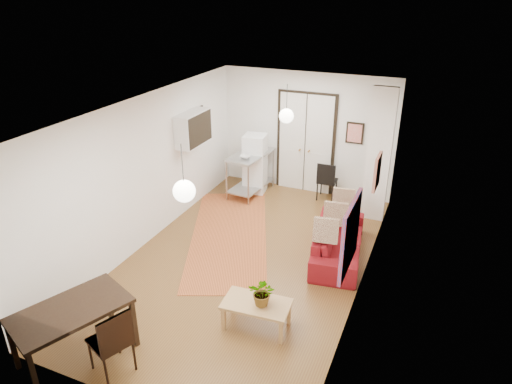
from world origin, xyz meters
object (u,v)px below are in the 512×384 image
at_px(coffee_table, 257,306).
at_px(dining_chair_near, 114,330).
at_px(fridge, 255,164).
at_px(black_side_chair, 329,176).
at_px(dining_table, 71,314).
at_px(sofa, 338,241).
at_px(kitchen_counter, 250,167).
at_px(dining_chair_far, 114,330).

relative_size(coffee_table, dining_chair_near, 1.02).
distance_m(coffee_table, fridge, 4.93).
distance_m(dining_chair_near, black_side_chair, 6.41).
xyz_separation_m(coffee_table, dining_table, (-2.04, -1.51, 0.34)).
bearing_deg(sofa, black_side_chair, 11.15).
bearing_deg(black_side_chair, fridge, 11.10).
bearing_deg(black_side_chair, sofa, 108.64).
relative_size(dining_chair_near, black_side_chair, 1.08).
xyz_separation_m(kitchen_counter, black_side_chair, (1.80, 0.51, -0.13)).
bearing_deg(kitchen_counter, dining_table, -84.45).
distance_m(coffee_table, dining_chair_far, 2.02).
relative_size(sofa, coffee_table, 2.07).
distance_m(sofa, coffee_table, 2.51).
relative_size(kitchen_counter, black_side_chair, 1.49).
height_order(dining_table, dining_chair_near, dining_chair_near).
height_order(sofa, fridge, fridge).
bearing_deg(dining_chair_near, fridge, -152.36).
bearing_deg(kitchen_counter, coffee_table, -59.49).
relative_size(kitchen_counter, dining_table, 0.83).
relative_size(fridge, dining_table, 0.86).
bearing_deg(black_side_chair, dining_table, 73.49).
bearing_deg(kitchen_counter, black_side_chair, 21.64).
xyz_separation_m(coffee_table, black_side_chair, (-0.20, 4.88, 0.17)).
bearing_deg(sofa, dining_chair_near, 143.51).
height_order(coffee_table, dining_chair_near, dining_chair_near).
height_order(dining_table, dining_chair_far, dining_chair_far).
xyz_separation_m(sofa, dining_chair_far, (-2.08, -3.84, 0.28)).
height_order(dining_chair_near, black_side_chair, dining_chair_near).
bearing_deg(coffee_table, dining_chair_near, -135.51).
distance_m(coffee_table, black_side_chair, 4.88).
distance_m(sofa, dining_chair_near, 4.38).
bearing_deg(sofa, coffee_table, 157.07).
relative_size(sofa, dining_chair_far, 2.11).
bearing_deg(dining_table, black_side_chair, 74.00).
distance_m(kitchen_counter, dining_table, 5.88).
height_order(sofa, black_side_chair, black_side_chair).
relative_size(sofa, dining_table, 1.26).
distance_m(fridge, dining_chair_far, 5.95).
bearing_deg(fridge, sofa, -46.83).
bearing_deg(dining_chair_far, sofa, 174.19).
bearing_deg(sofa, dining_chair_far, 143.51).
height_order(coffee_table, dining_table, dining_table).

